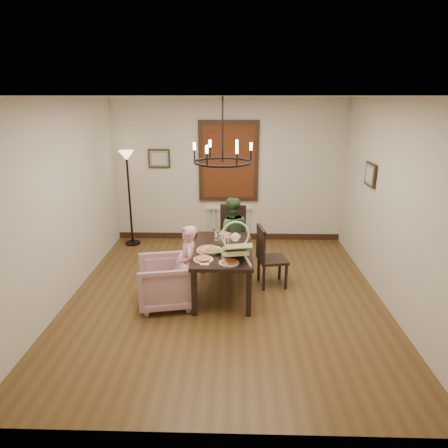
{
  "coord_description": "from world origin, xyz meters",
  "views": [
    {
      "loc": [
        0.13,
        -5.25,
        2.79
      ],
      "look_at": [
        -0.03,
        0.2,
        1.05
      ],
      "focal_mm": 32.0,
      "sensor_mm": 36.0,
      "label": 1
    }
  ],
  "objects_px": {
    "chair_right": "(273,256)",
    "armchair": "(165,282)",
    "dining_table": "(223,254)",
    "elderly_woman": "(188,272)",
    "baby_bouncer": "(235,247)",
    "drinking_glass": "(221,240)",
    "chair_far": "(230,236)",
    "floor_lamp": "(130,200)",
    "seated_man": "(231,240)"
  },
  "relations": [
    {
      "from": "chair_right",
      "to": "armchair",
      "type": "relative_size",
      "value": 1.27
    },
    {
      "from": "dining_table",
      "to": "elderly_woman",
      "type": "bearing_deg",
      "value": -142.69
    },
    {
      "from": "elderly_woman",
      "to": "baby_bouncer",
      "type": "xyz_separation_m",
      "value": [
        0.65,
        -0.07,
        0.41
      ]
    },
    {
      "from": "elderly_woman",
      "to": "drinking_glass",
      "type": "distance_m",
      "value": 0.73
    },
    {
      "from": "chair_far",
      "to": "elderly_woman",
      "type": "height_order",
      "value": "chair_far"
    },
    {
      "from": "elderly_woman",
      "to": "floor_lamp",
      "type": "distance_m",
      "value": 2.77
    },
    {
      "from": "chair_right",
      "to": "drinking_glass",
      "type": "relative_size",
      "value": 6.21
    },
    {
      "from": "chair_right",
      "to": "armchair",
      "type": "height_order",
      "value": "chair_right"
    },
    {
      "from": "armchair",
      "to": "elderly_woman",
      "type": "bearing_deg",
      "value": 86.1
    },
    {
      "from": "chair_far",
      "to": "baby_bouncer",
      "type": "relative_size",
      "value": 1.83
    },
    {
      "from": "dining_table",
      "to": "seated_man",
      "type": "height_order",
      "value": "seated_man"
    },
    {
      "from": "chair_right",
      "to": "drinking_glass",
      "type": "height_order",
      "value": "chair_right"
    },
    {
      "from": "chair_far",
      "to": "armchair",
      "type": "xyz_separation_m",
      "value": [
        -0.89,
        -1.46,
        -0.17
      ]
    },
    {
      "from": "chair_right",
      "to": "baby_bouncer",
      "type": "bearing_deg",
      "value": 130.19
    },
    {
      "from": "dining_table",
      "to": "baby_bouncer",
      "type": "distance_m",
      "value": 0.54
    },
    {
      "from": "drinking_glass",
      "to": "seated_man",
      "type": "bearing_deg",
      "value": 79.35
    },
    {
      "from": "armchair",
      "to": "dining_table",
      "type": "bearing_deg",
      "value": 105.66
    },
    {
      "from": "chair_right",
      "to": "baby_bouncer",
      "type": "distance_m",
      "value": 0.98
    },
    {
      "from": "baby_bouncer",
      "to": "drinking_glass",
      "type": "relative_size",
      "value": 3.64
    },
    {
      "from": "dining_table",
      "to": "chair_far",
      "type": "xyz_separation_m",
      "value": [
        0.1,
        1.05,
        -0.1
      ]
    },
    {
      "from": "chair_right",
      "to": "dining_table",
      "type": "bearing_deg",
      "value": 98.82
    },
    {
      "from": "armchair",
      "to": "drinking_glass",
      "type": "height_order",
      "value": "drinking_glass"
    },
    {
      "from": "chair_right",
      "to": "elderly_woman",
      "type": "xyz_separation_m",
      "value": [
        -1.22,
        -0.62,
        -0.0
      ]
    },
    {
      "from": "chair_far",
      "to": "floor_lamp",
      "type": "height_order",
      "value": "floor_lamp"
    },
    {
      "from": "drinking_glass",
      "to": "floor_lamp",
      "type": "xyz_separation_m",
      "value": [
        -1.83,
        1.87,
        0.13
      ]
    },
    {
      "from": "chair_right",
      "to": "drinking_glass",
      "type": "distance_m",
      "value": 0.84
    },
    {
      "from": "elderly_woman",
      "to": "seated_man",
      "type": "relative_size",
      "value": 0.92
    },
    {
      "from": "chair_right",
      "to": "armchair",
      "type": "distance_m",
      "value": 1.68
    },
    {
      "from": "dining_table",
      "to": "baby_bouncer",
      "type": "height_order",
      "value": "baby_bouncer"
    },
    {
      "from": "baby_bouncer",
      "to": "chair_far",
      "type": "bearing_deg",
      "value": 81.7
    },
    {
      "from": "seated_man",
      "to": "baby_bouncer",
      "type": "bearing_deg",
      "value": 89.31
    },
    {
      "from": "seated_man",
      "to": "baby_bouncer",
      "type": "relative_size",
      "value": 1.85
    },
    {
      "from": "chair_far",
      "to": "baby_bouncer",
      "type": "bearing_deg",
      "value": -75.03
    },
    {
      "from": "baby_bouncer",
      "to": "armchair",
      "type": "bearing_deg",
      "value": 166.84
    },
    {
      "from": "elderly_woman",
      "to": "drinking_glass",
      "type": "xyz_separation_m",
      "value": [
        0.44,
        0.49,
        0.3
      ]
    },
    {
      "from": "chair_far",
      "to": "drinking_glass",
      "type": "distance_m",
      "value": 0.97
    },
    {
      "from": "armchair",
      "to": "floor_lamp",
      "type": "bearing_deg",
      "value": -167.3
    },
    {
      "from": "chair_right",
      "to": "armchair",
      "type": "xyz_separation_m",
      "value": [
        -1.54,
        -0.66,
        -0.14
      ]
    },
    {
      "from": "chair_far",
      "to": "seated_man",
      "type": "xyz_separation_m",
      "value": [
        0.01,
        -0.2,
        0.0
      ]
    },
    {
      "from": "seated_man",
      "to": "drinking_glass",
      "type": "distance_m",
      "value": 0.78
    },
    {
      "from": "dining_table",
      "to": "seated_man",
      "type": "xyz_separation_m",
      "value": [
        0.11,
        0.85,
        -0.1
      ]
    },
    {
      "from": "chair_right",
      "to": "floor_lamp",
      "type": "distance_m",
      "value": 3.17
    },
    {
      "from": "chair_far",
      "to": "floor_lamp",
      "type": "distance_m",
      "value": 2.21
    },
    {
      "from": "dining_table",
      "to": "floor_lamp",
      "type": "xyz_separation_m",
      "value": [
        -1.86,
        2.0,
        0.29
      ]
    },
    {
      "from": "dining_table",
      "to": "chair_right",
      "type": "relative_size",
      "value": 1.56
    },
    {
      "from": "elderly_woman",
      "to": "baby_bouncer",
      "type": "bearing_deg",
      "value": 73.3
    },
    {
      "from": "dining_table",
      "to": "chair_far",
      "type": "bearing_deg",
      "value": 84.38
    },
    {
      "from": "elderly_woman",
      "to": "seated_man",
      "type": "distance_m",
      "value": 1.34
    },
    {
      "from": "chair_far",
      "to": "chair_right",
      "type": "height_order",
      "value": "chair_far"
    },
    {
      "from": "dining_table",
      "to": "baby_bouncer",
      "type": "bearing_deg",
      "value": -67.58
    }
  ]
}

